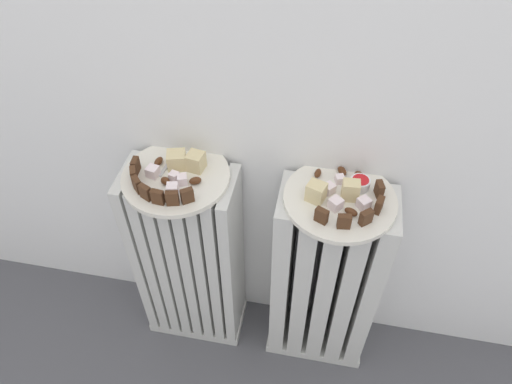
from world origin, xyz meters
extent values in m
cube|color=silver|center=(-0.19, 0.28, 0.01)|extent=(0.29, 0.15, 0.03)
cube|color=silver|center=(-0.31, 0.28, 0.33)|extent=(0.03, 0.15, 0.61)
cube|color=silver|center=(-0.28, 0.28, 0.33)|extent=(0.03, 0.15, 0.61)
cube|color=silver|center=(-0.24, 0.28, 0.33)|extent=(0.03, 0.15, 0.61)
cube|color=silver|center=(-0.21, 0.28, 0.33)|extent=(0.03, 0.15, 0.61)
cube|color=silver|center=(-0.17, 0.28, 0.33)|extent=(0.03, 0.15, 0.61)
cube|color=silver|center=(-0.13, 0.28, 0.33)|extent=(0.03, 0.15, 0.61)
cube|color=silver|center=(-0.10, 0.28, 0.33)|extent=(0.03, 0.15, 0.61)
cube|color=silver|center=(-0.06, 0.28, 0.33)|extent=(0.03, 0.15, 0.61)
cube|color=silver|center=(0.19, 0.28, 0.01)|extent=(0.29, 0.15, 0.03)
cube|color=silver|center=(0.07, 0.28, 0.33)|extent=(0.04, 0.15, 0.61)
cube|color=silver|center=(0.13, 0.28, 0.33)|extent=(0.04, 0.15, 0.61)
cube|color=silver|center=(0.19, 0.28, 0.33)|extent=(0.04, 0.15, 0.61)
cube|color=silver|center=(0.25, 0.28, 0.33)|extent=(0.04, 0.15, 0.61)
cube|color=silver|center=(0.30, 0.28, 0.33)|extent=(0.04, 0.15, 0.61)
cylinder|color=silver|center=(-0.19, 0.28, 0.64)|extent=(0.25, 0.25, 0.01)
cylinder|color=silver|center=(0.19, 0.28, 0.64)|extent=(0.25, 0.25, 0.01)
cube|color=#472B19|center=(-0.28, 0.27, 0.67)|extent=(0.01, 0.03, 0.04)
cube|color=#472B19|center=(-0.27, 0.24, 0.67)|extent=(0.02, 0.03, 0.04)
cube|color=#472B19|center=(-0.25, 0.22, 0.67)|extent=(0.03, 0.03, 0.04)
cube|color=#472B19|center=(-0.23, 0.20, 0.67)|extent=(0.03, 0.02, 0.04)
cube|color=#472B19|center=(-0.20, 0.19, 0.67)|extent=(0.03, 0.02, 0.04)
cube|color=#472B19|center=(-0.17, 0.19, 0.67)|extent=(0.03, 0.02, 0.04)
cube|color=#472B19|center=(-0.14, 0.20, 0.67)|extent=(0.03, 0.03, 0.04)
cube|color=beige|center=(-0.19, 0.31, 0.67)|extent=(0.05, 0.05, 0.04)
cube|color=beige|center=(-0.15, 0.31, 0.67)|extent=(0.04, 0.04, 0.04)
cube|color=white|center=(-0.16, 0.26, 0.66)|extent=(0.03, 0.03, 0.02)
cube|color=white|center=(-0.19, 0.27, 0.66)|extent=(0.02, 0.02, 0.02)
cube|color=white|center=(-0.24, 0.27, 0.66)|extent=(0.03, 0.03, 0.03)
cube|color=white|center=(-0.18, 0.22, 0.66)|extent=(0.03, 0.03, 0.02)
ellipsoid|color=#4C2814|center=(-0.24, 0.31, 0.66)|extent=(0.02, 0.03, 0.02)
ellipsoid|color=#4C2814|center=(-0.20, 0.25, 0.66)|extent=(0.03, 0.03, 0.02)
ellipsoid|color=#4C2814|center=(-0.14, 0.26, 0.66)|extent=(0.03, 0.03, 0.02)
cube|color=#472B19|center=(0.15, 0.20, 0.67)|extent=(0.03, 0.02, 0.03)
cube|color=#472B19|center=(0.20, 0.20, 0.67)|extent=(0.03, 0.02, 0.03)
cube|color=#472B19|center=(0.24, 0.22, 0.67)|extent=(0.03, 0.03, 0.03)
cube|color=#472B19|center=(0.27, 0.26, 0.67)|extent=(0.02, 0.03, 0.03)
cube|color=#472B19|center=(0.27, 0.30, 0.67)|extent=(0.02, 0.03, 0.03)
cube|color=beige|center=(0.21, 0.28, 0.67)|extent=(0.04, 0.03, 0.05)
cube|color=beige|center=(0.13, 0.26, 0.67)|extent=(0.05, 0.04, 0.05)
cube|color=white|center=(0.18, 0.25, 0.66)|extent=(0.04, 0.04, 0.03)
cube|color=white|center=(0.16, 0.29, 0.66)|extent=(0.03, 0.03, 0.02)
cube|color=white|center=(0.24, 0.26, 0.66)|extent=(0.03, 0.03, 0.02)
cube|color=white|center=(0.18, 0.33, 0.66)|extent=(0.02, 0.02, 0.02)
ellipsoid|color=#4C2814|center=(0.13, 0.34, 0.66)|extent=(0.02, 0.03, 0.02)
ellipsoid|color=#4C2814|center=(0.21, 0.23, 0.66)|extent=(0.03, 0.03, 0.02)
ellipsoid|color=#4C2814|center=(0.22, 0.35, 0.66)|extent=(0.03, 0.03, 0.02)
ellipsoid|color=#4C2814|center=(0.19, 0.36, 0.66)|extent=(0.03, 0.03, 0.01)
cylinder|color=white|center=(0.23, 0.32, 0.66)|extent=(0.04, 0.04, 0.02)
cylinder|color=red|center=(0.23, 0.32, 0.67)|extent=(0.04, 0.04, 0.01)
cube|color=#B7B7BC|center=(-0.22, 0.30, 0.65)|extent=(0.02, 0.06, 0.00)
cube|color=#B7B7BC|center=(-0.21, 0.35, 0.65)|extent=(0.02, 0.02, 0.00)
camera|label=1|loc=(0.14, -0.45, 1.40)|focal=33.14mm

